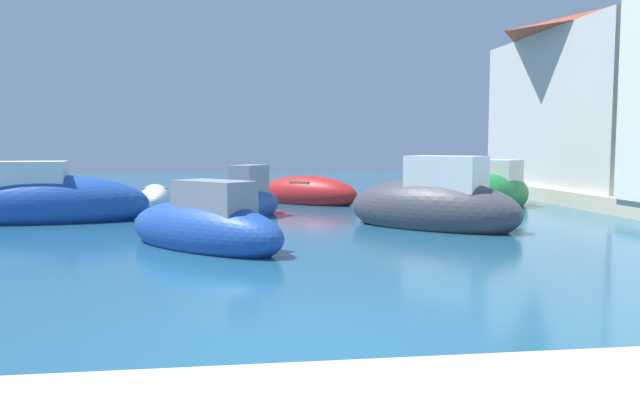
# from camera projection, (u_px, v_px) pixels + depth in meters

# --- Properties ---
(ground) EXTENTS (80.00, 80.00, 0.00)m
(ground) POSITION_uv_depth(u_px,v_px,m) (302.00, 342.00, 6.45)
(ground) COLOR #1E5170
(moored_boat_0) EXTENTS (4.42, 4.34, 2.10)m
(moored_boat_0) POSITION_uv_depth(u_px,v_px,m) (433.00, 206.00, 15.32)
(moored_boat_0) COLOR #3F3F47
(moored_boat_0) RESTS_ON ground
(moored_boat_1) EXTENTS (5.44, 2.26, 1.94)m
(moored_boat_1) POSITION_uv_depth(u_px,v_px,m) (43.00, 202.00, 16.54)
(moored_boat_1) COLOR #1E479E
(moored_boat_1) RESTS_ON ground
(moored_boat_5) EXTENTS (3.92, 3.76, 1.84)m
(moored_boat_5) POSITION_uv_depth(u_px,v_px,m) (496.00, 193.00, 20.40)
(moored_boat_5) COLOR #197233
(moored_boat_5) RESTS_ON ground
(moored_boat_6) EXTENTS (3.78, 3.91, 1.60)m
(moored_boat_6) POSITION_uv_depth(u_px,v_px,m) (204.00, 228.00, 12.27)
(moored_boat_6) COLOR #1E479E
(moored_boat_6) RESTS_ON ground
(moored_boat_7) EXTENTS (1.35, 3.21, 0.87)m
(moored_boat_7) POSITION_uv_depth(u_px,v_px,m) (155.00, 197.00, 21.50)
(moored_boat_7) COLOR white
(moored_boat_7) RESTS_ON ground
(moored_boat_9) EXTENTS (2.74, 3.43, 1.69)m
(moored_boat_9) POSITION_uv_depth(u_px,v_px,m) (245.00, 203.00, 17.57)
(moored_boat_9) COLOR #1E479E
(moored_boat_9) RESTS_ON ground
(moored_boat_11) EXTENTS (3.80, 3.53, 1.24)m
(moored_boat_11) POSITION_uv_depth(u_px,v_px,m) (308.00, 194.00, 21.69)
(moored_boat_11) COLOR #B21E1E
(moored_boat_11) RESTS_ON ground
(waterfront_building_annex) EXTENTS (5.86, 9.59, 6.52)m
(waterfront_building_annex) POSITION_uv_depth(u_px,v_px,m) (610.00, 95.00, 23.13)
(waterfront_building_annex) COLOR beige
(waterfront_building_annex) RESTS_ON quay_promenade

